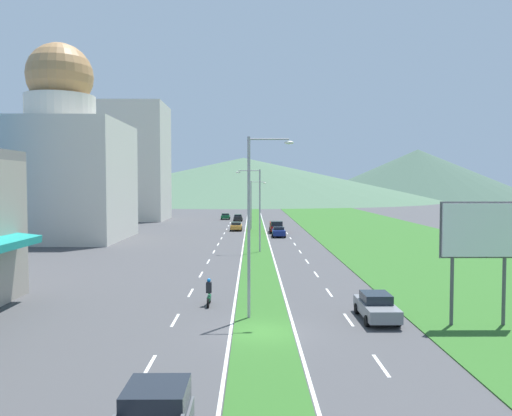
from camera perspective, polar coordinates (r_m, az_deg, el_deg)
The scene contains 45 objects.
ground_plane at distance 28.06m, azimuth 0.78°, elevation -13.84°, with size 600.00×600.00×0.00m, color #424244.
grass_median at distance 87.26m, azimuth -0.06°, elevation -2.55°, with size 3.20×240.00×0.06m, color #2D6023.
grass_verge_right at distance 89.79m, azimuth 13.22°, elevation -2.47°, with size 24.00×240.00×0.06m, color #2D6023.
lane_dash_left_2 at distance 23.82m, azimuth -11.88°, elevation -16.94°, with size 0.16×2.80×0.01m, color silver.
lane_dash_left_3 at distance 30.92m, azimuth -9.05°, elevation -12.30°, with size 0.16×2.80×0.01m, color silver.
lane_dash_left_4 at distance 38.19m, azimuth -7.33°, elevation -9.40°, with size 0.16×2.80×0.01m, color silver.
lane_dash_left_5 at distance 45.55m, azimuth -6.18°, elevation -7.42°, with size 0.16×2.80×0.01m, color silver.
lane_dash_left_6 at distance 52.96m, azimuth -5.36°, elevation -5.99°, with size 0.16×2.80×0.01m, color silver.
lane_dash_left_7 at distance 60.41m, azimuth -4.75°, elevation -4.91°, with size 0.16×2.80×0.01m, color silver.
lane_dash_left_8 at distance 67.87m, azimuth -4.27°, elevation -4.07°, with size 0.16×2.80×0.01m, color silver.
lane_dash_left_9 at distance 75.35m, azimuth -3.88°, elevation -3.40°, with size 0.16×2.80×0.01m, color silver.
lane_dash_left_10 at distance 82.85m, azimuth -3.57°, elevation -2.85°, with size 0.16×2.80×0.01m, color silver.
lane_dash_left_11 at distance 90.35m, azimuth -3.31°, elevation -2.39°, with size 0.16×2.80×0.01m, color silver.
lane_dash_left_12 at distance 97.86m, azimuth -3.09°, elevation -2.00°, with size 0.16×2.80×0.01m, color silver.
lane_dash_left_13 at distance 105.37m, azimuth -2.90°, elevation -1.66°, with size 0.16×2.80×0.01m, color silver.
lane_dash_right_2 at distance 24.07m, azimuth 13.83°, elevation -16.75°, with size 0.16×2.80×0.01m, color silver.
lane_dash_right_3 at distance 31.11m, azimuth 10.32°, elevation -12.22°, with size 0.16×2.80×0.01m, color silver.
lane_dash_right_4 at distance 38.34m, azimuth 8.19°, elevation -9.35°, with size 0.16×2.80×0.01m, color silver.
lane_dash_right_5 at distance 45.68m, azimuth 6.76°, elevation -7.39°, with size 0.16×2.80×0.01m, color silver.
lane_dash_right_6 at distance 53.07m, azimuth 5.74°, elevation -5.97°, with size 0.16×2.80×0.01m, color silver.
lane_dash_right_7 at distance 60.50m, azimuth 4.97°, elevation -4.90°, with size 0.16×2.80×0.01m, color silver.
lane_dash_right_8 at distance 67.96m, azimuth 4.37°, elevation -4.07°, with size 0.16×2.80×0.01m, color silver.
lane_dash_right_9 at distance 75.43m, azimuth 3.89°, elevation -3.39°, with size 0.16×2.80×0.01m, color silver.
lane_dash_right_10 at distance 82.92m, azimuth 3.49°, elevation -2.84°, with size 0.16×2.80×0.01m, color silver.
lane_dash_right_11 at distance 90.41m, azimuth 3.17°, elevation -2.38°, with size 0.16×2.80×0.01m, color silver.
lane_dash_right_12 at distance 97.92m, azimuth 2.89°, elevation -1.99°, with size 0.16×2.80×0.01m, color silver.
lane_dash_right_13 at distance 105.43m, azimuth 2.65°, elevation -1.66°, with size 0.16×2.80×0.01m, color silver.
edge_line_median_left at distance 87.27m, azimuth -1.21°, elevation -2.56°, with size 0.16×240.00×0.01m, color silver.
edge_line_median_right at distance 87.29m, azimuth 1.09°, elevation -2.56°, with size 0.16×240.00×0.01m, color silver.
domed_building at distance 78.34m, azimuth -20.96°, elevation 4.58°, with size 17.81×17.81×27.99m.
midrise_colored at distance 116.99m, azimuth -13.58°, elevation 4.99°, with size 14.63×14.63×25.70m, color beige.
hill_far_left at distance 329.66m, azimuth -17.83°, elevation 3.83°, with size 120.31×120.31×30.68m, color #516B56.
hill_far_center at distance 259.30m, azimuth -1.40°, elevation 3.28°, with size 195.03×195.03×21.42m, color #47664C.
hill_far_right at distance 310.31m, azimuth 17.65°, elevation 3.68°, with size 127.88×127.88×28.13m, color #3D5647.
street_lamp_near at distance 29.96m, azimuth -0.32°, elevation -0.95°, with size 2.72×0.28×10.77m.
street_lamp_mid at distance 59.38m, azimuth 0.14°, elevation 0.34°, with size 2.89×0.37×9.71m.
street_lamp_far at distance 88.78m, azimuth -0.36°, elevation 0.71°, with size 2.75×0.29×8.53m.
billboard_roadside at distance 31.04m, azimuth 23.74°, elevation -2.85°, with size 4.40×0.28×7.02m.
car_0 at distance 115.55m, azimuth -3.43°, elevation -0.93°, with size 2.02×4.00×1.39m.
car_1 at distance 110.36m, azimuth -2.03°, elevation -1.07°, with size 1.92×4.33×1.46m.
car_2 at distance 31.29m, azimuth 13.34°, elevation -10.69°, with size 1.97×4.57×1.55m.
car_3 at distance 87.87m, azimuth -2.23°, elevation -2.04°, with size 2.02×4.78×1.47m.
car_4 at distance 77.10m, azimuth 2.55°, elevation -2.68°, with size 2.01×4.02×1.53m.
pickup_truck_0 at distance 83.68m, azimuth 2.28°, elevation -2.12°, with size 2.18×5.40×2.00m.
motorcycle_rider at distance 34.10m, azimuth -5.29°, elevation -9.58°, with size 0.36×2.00×1.80m.
Camera 1 is at (-0.58, -26.90, 7.98)m, focal length 35.70 mm.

